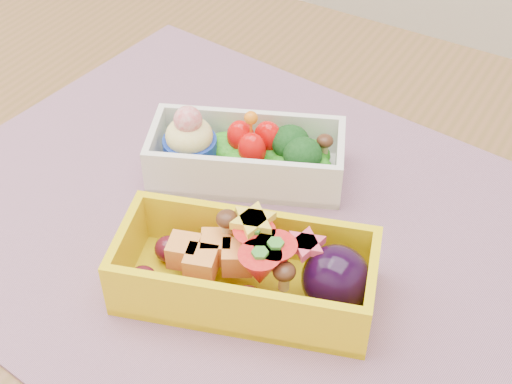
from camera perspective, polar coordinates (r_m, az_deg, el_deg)
The scene contains 4 objects.
table at distance 0.68m, azimuth -0.75°, elevation -9.72°, with size 1.20×0.80×0.75m.
placemat at distance 0.62m, azimuth -0.84°, elevation -2.66°, with size 0.56×0.43×0.00m, color gray.
bento_white at distance 0.65m, azimuth -0.84°, elevation 3.01°, with size 0.19×0.14×0.07m.
bento_yellow at distance 0.54m, azimuth -0.41°, elevation -6.20°, with size 0.21×0.14×0.07m.
Camera 1 is at (0.22, -0.36, 1.19)m, focal length 50.55 mm.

